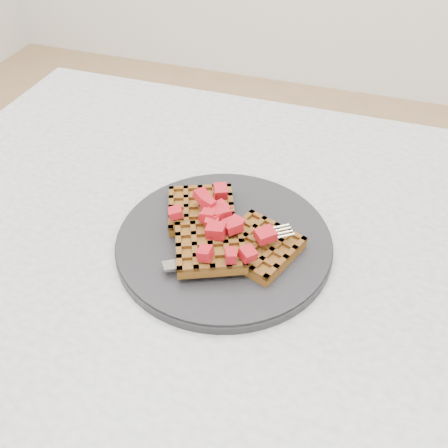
# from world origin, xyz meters

# --- Properties ---
(table) EXTENTS (1.20, 0.80, 0.75)m
(table) POSITION_xyz_m (0.00, 0.00, 0.64)
(table) COLOR silver
(table) RESTS_ON ground
(plate) EXTENTS (0.29, 0.29, 0.02)m
(plate) POSITION_xyz_m (-0.08, -0.01, 0.76)
(plate) COLOR black
(plate) RESTS_ON table
(waffles) EXTENTS (0.21, 0.19, 0.03)m
(waffles) POSITION_xyz_m (-0.08, -0.01, 0.78)
(waffles) COLOR brown
(waffles) RESTS_ON plate
(strawberry_pile) EXTENTS (0.15, 0.15, 0.02)m
(strawberry_pile) POSITION_xyz_m (-0.08, -0.01, 0.80)
(strawberry_pile) COLOR #8D000C
(strawberry_pile) RESTS_ON waffles
(fork) EXTENTS (0.16, 0.12, 0.02)m
(fork) POSITION_xyz_m (-0.05, -0.04, 0.77)
(fork) COLOR silver
(fork) RESTS_ON plate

